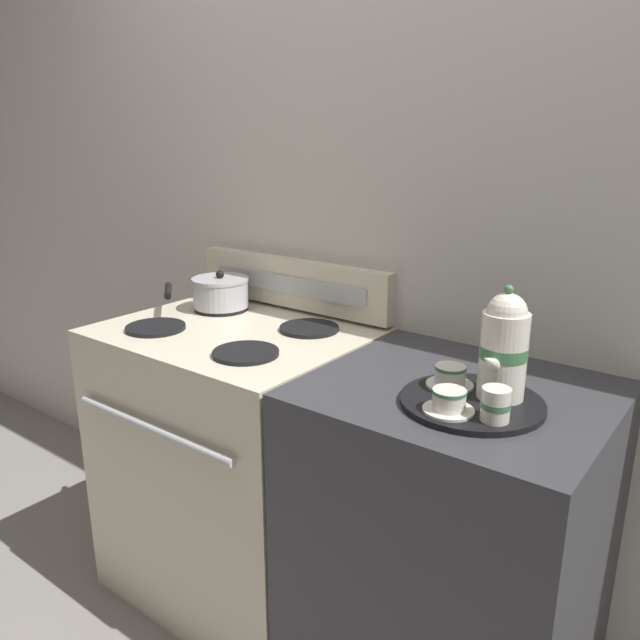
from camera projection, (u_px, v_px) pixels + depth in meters
name	position (u px, v px, depth m)	size (l,w,h in m)	color
ground_plane	(323.00, 627.00, 1.97)	(6.00, 6.00, 0.00)	gray
wall_back	(389.00, 267.00, 1.90)	(6.00, 0.05, 2.20)	beige
stove	(238.00, 463.00, 2.04)	(0.79, 0.65, 0.93)	beige
control_panel	(292.00, 283.00, 2.10)	(0.78, 0.05, 0.16)	beige
side_counter	(448.00, 553.00, 1.60)	(0.69, 0.62, 0.92)	#38383D
saucepan	(220.00, 292.00, 2.10)	(0.28, 0.29, 0.12)	#B7B7BC
serving_tray	(472.00, 402.00, 1.38)	(0.32, 0.32, 0.01)	black
teapot	(504.00, 346.00, 1.35)	(0.10, 0.17, 0.26)	white
teacup_left	(449.00, 401.00, 1.31)	(0.11, 0.11, 0.05)	white
teacup_right	(450.00, 376.00, 1.44)	(0.11, 0.11, 0.05)	white
creamer_jug	(496.00, 404.00, 1.26)	(0.06, 0.06, 0.07)	white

